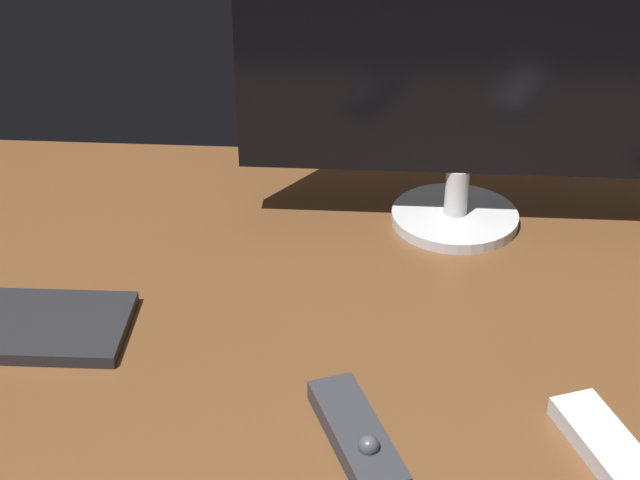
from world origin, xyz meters
TOP-DOWN VIEW (x-y plane):
  - desk at (0.00, 0.00)cm, footprint 140.00×84.00cm
  - monitor at (21.44, 19.28)cm, footprint 61.34×18.14cm
  - media_remote at (9.11, -28.17)cm, footprint 11.33×17.93cm
  - tv_remote at (35.33, -29.77)cm, footprint 11.84×19.85cm

SIDE VIEW (x-z plane):
  - desk at x=0.00cm, z-range 0.00..2.00cm
  - tv_remote at x=35.33cm, z-range 2.00..4.17cm
  - media_remote at x=9.11cm, z-range 1.34..5.17cm
  - monitor at x=21.44cm, z-range 3.98..46.22cm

